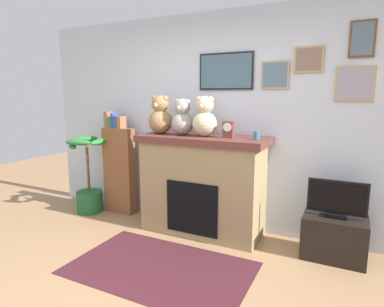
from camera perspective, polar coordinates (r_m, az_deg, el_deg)
The scene contains 12 objects.
back_wall at distance 4.00m, azimuth 5.11°, elevation 5.62°, with size 5.20×0.15×2.60m.
fireplace at distance 3.84m, azimuth 1.91°, elevation -5.44°, with size 1.51×0.64×1.16m.
bookshelf at distance 4.59m, azimuth -12.76°, elevation -2.42°, with size 0.44×0.16×1.41m.
potted_plant at distance 4.76m, azimuth -17.77°, elevation -5.38°, with size 0.57×0.55×1.07m.
tv_stand at distance 3.64m, azimuth 23.81°, elevation -13.42°, with size 0.60×0.40×0.43m, color black.
television at distance 3.51m, azimuth 24.27°, elevation -7.49°, with size 0.55×0.14×0.37m.
area_rug at distance 3.27m, azimuth -5.64°, elevation -19.48°, with size 1.72×1.06×0.01m, color #451B24.
candle_jar at distance 3.49m, azimuth 11.36°, elevation 3.19°, with size 0.07×0.07×0.09m, color teal.
mantel_clock at distance 3.58m, azimuth 6.49°, elevation 4.26°, with size 0.12×0.09×0.18m.
teddy_bear_brown at distance 3.96m, azimuth -5.63°, elevation 6.53°, with size 0.29×0.29×0.46m.
teddy_bear_cream at distance 3.81m, azimuth -1.72°, elevation 6.17°, with size 0.26×0.26×0.43m.
teddy_bear_grey at distance 3.68m, azimuth 2.25°, elevation 6.24°, with size 0.28×0.28×0.46m.
Camera 1 is at (1.46, -1.72, 1.62)m, focal length 30.14 mm.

